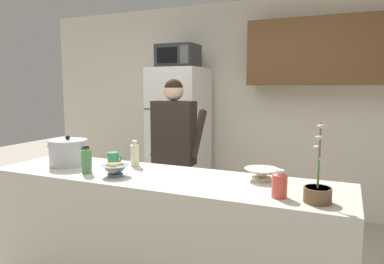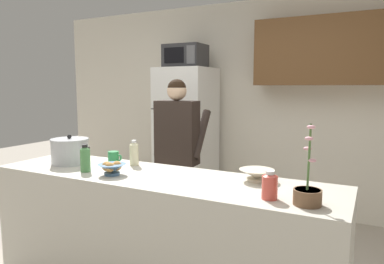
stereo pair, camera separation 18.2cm
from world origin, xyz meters
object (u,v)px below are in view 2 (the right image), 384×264
object	(u,v)px
cooking_pot	(70,151)
coffee_mug	(114,157)
bottle_far_corner	(134,153)
microwave	(185,56)
person_near_pot	(178,142)
bottle_mid_counter	(85,158)
potted_orchid	(308,193)
bottle_near_edge	(270,185)
empty_bowl	(257,174)
bread_bowl	(112,168)
refrigerator	(186,139)

from	to	relation	value
cooking_pot	coffee_mug	size ratio (longest dim) A/B	3.17
bottle_far_corner	microwave	bearing A→B (deg)	104.02
person_near_pot	bottle_mid_counter	world-z (taller)	person_near_pot
potted_orchid	person_near_pot	bearing A→B (deg)	142.34
microwave	bottle_near_edge	bearing A→B (deg)	-51.05
empty_bowl	potted_orchid	xyz separation A→B (m)	(0.38, -0.34, 0.02)
cooking_pot	potted_orchid	size ratio (longest dim) A/B	0.95
bread_bowl	coffee_mug	bearing A→B (deg)	127.72
coffee_mug	empty_bowl	bearing A→B (deg)	-0.94
refrigerator	cooking_pot	xyz separation A→B (m)	(-0.10, -1.84, 0.13)
empty_bowl	microwave	bearing A→B (deg)	130.89
refrigerator	bread_bowl	world-z (taller)	refrigerator
empty_bowl	bottle_far_corner	bearing A→B (deg)	178.76
bread_bowl	bottle_far_corner	distance (m)	0.35
cooking_pot	bottle_mid_counter	world-z (taller)	cooking_pot
coffee_mug	empty_bowl	xyz separation A→B (m)	(1.23, -0.02, -0.00)
person_near_pot	empty_bowl	world-z (taller)	person_near_pot
coffee_mug	bread_bowl	xyz separation A→B (m)	(0.26, -0.34, 0.00)
empty_bowl	refrigerator	bearing A→B (deg)	130.52
refrigerator	bottle_mid_counter	size ratio (longest dim) A/B	8.65
empty_bowl	coffee_mug	bearing A→B (deg)	179.06
refrigerator	bread_bowl	xyz separation A→B (m)	(0.46, -1.99, 0.08)
coffee_mug	potted_orchid	distance (m)	1.65
bottle_near_edge	cooking_pot	bearing A→B (deg)	174.28
bottle_mid_counter	potted_orchid	bearing A→B (deg)	-0.70
cooking_pot	microwave	bearing A→B (deg)	86.80
refrigerator	cooking_pot	size ratio (longest dim) A/B	4.29
microwave	cooking_pot	distance (m)	2.03
refrigerator	coffee_mug	distance (m)	1.67
refrigerator	empty_bowl	xyz separation A→B (m)	(1.43, -1.67, 0.08)
coffee_mug	bottle_mid_counter	size ratio (longest dim) A/B	0.64
person_near_pot	bottle_near_edge	size ratio (longest dim) A/B	10.04
empty_bowl	bottle_far_corner	world-z (taller)	bottle_far_corner
bread_bowl	bottle_near_edge	world-z (taller)	bottle_near_edge
microwave	empty_bowl	xyz separation A→B (m)	(1.43, -1.65, -0.95)
refrigerator	cooking_pot	distance (m)	1.85
microwave	bottle_mid_counter	xyz separation A→B (m)	(0.22, -1.98, -0.90)
person_near_pot	bottle_mid_counter	bearing A→B (deg)	-99.27
bottle_near_edge	coffee_mug	bearing A→B (deg)	165.79
refrigerator	bottle_mid_counter	distance (m)	2.01
microwave	bottle_mid_counter	size ratio (longest dim) A/B	2.33
person_near_pot	potted_orchid	distance (m)	1.79
refrigerator	microwave	world-z (taller)	microwave
refrigerator	potted_orchid	xyz separation A→B (m)	(1.81, -2.02, 0.09)
coffee_mug	bottle_far_corner	size ratio (longest dim) A/B	0.64
empty_bowl	cooking_pot	bearing A→B (deg)	-173.85
person_near_pot	bottle_far_corner	xyz separation A→B (m)	(0.01, -0.73, 0.01)
bottle_mid_counter	empty_bowl	bearing A→B (deg)	14.94
potted_orchid	bottle_near_edge	bearing A→B (deg)	178.11
bottle_mid_counter	coffee_mug	bearing A→B (deg)	93.00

